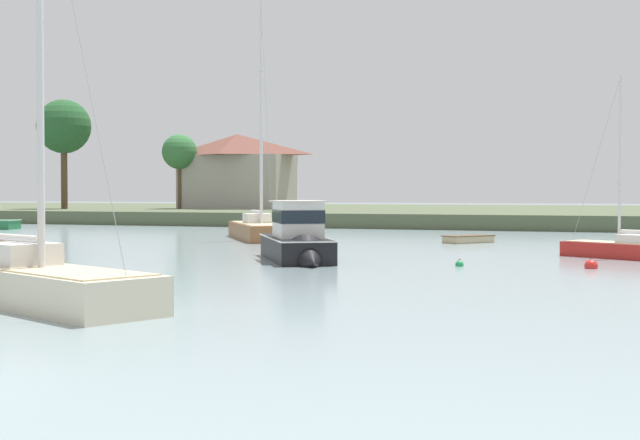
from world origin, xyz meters
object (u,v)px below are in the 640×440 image
at_px(sailboat_cream, 27,292).
at_px(sailboat_red, 629,254).
at_px(sailboat_wood, 259,234).
at_px(mooring_buoy_green, 459,265).
at_px(mooring_buoy_red, 591,266).
at_px(dinghy_orange, 10,244).
at_px(dinghy_sand, 468,240).
at_px(cruiser_black, 299,246).

relative_size(sailboat_cream, sailboat_red, 1.50).
bearing_deg(sailboat_cream, sailboat_wood, 103.27).
height_order(mooring_buoy_green, mooring_buoy_red, mooring_buoy_red).
height_order(sailboat_wood, sailboat_red, sailboat_wood).
relative_size(dinghy_orange, sailboat_wood, 0.17).
relative_size(sailboat_cream, mooring_buoy_red, 23.02).
relative_size(sailboat_wood, dinghy_sand, 4.71).
bearing_deg(cruiser_black, mooring_buoy_green, -0.55).
bearing_deg(mooring_buoy_green, sailboat_red, 45.59).
bearing_deg(mooring_buoy_green, dinghy_sand, 99.41).
bearing_deg(sailboat_wood, mooring_buoy_green, -44.97).
xyz_separation_m(dinghy_orange, mooring_buoy_green, (26.28, -4.85, -0.06)).
height_order(sailboat_wood, dinghy_sand, sailboat_wood).
relative_size(sailboat_wood, cruiser_black, 1.93).
distance_m(sailboat_wood, cruiser_black, 18.33).
relative_size(mooring_buoy_green, mooring_buoy_red, 0.68).
distance_m(sailboat_wood, sailboat_cream, 32.72).
xyz_separation_m(sailboat_red, mooring_buoy_red, (-1.32, -5.79, -0.11)).
distance_m(sailboat_red, mooring_buoy_red, 5.94).
height_order(dinghy_orange, sailboat_wood, sailboat_wood).
xyz_separation_m(sailboat_cream, dinghy_sand, (5.77, 32.45, -0.14)).
bearing_deg(mooring_buoy_red, mooring_buoy_green, -172.07).
bearing_deg(mooring_buoy_red, dinghy_orange, 172.45).
distance_m(dinghy_sand, sailboat_red, 13.63).
xyz_separation_m(dinghy_orange, sailboat_cream, (17.75, -20.68, 0.17)).
xyz_separation_m(cruiser_black, dinghy_sand, (4.25, 16.55, -0.51)).
bearing_deg(sailboat_red, sailboat_wood, 156.97).
distance_m(sailboat_wood, dinghy_sand, 13.30).
xyz_separation_m(mooring_buoy_green, mooring_buoy_red, (5.05, 0.70, 0.03)).
relative_size(dinghy_sand, sailboat_red, 0.38).
bearing_deg(sailboat_red, mooring_buoy_green, -134.41).
height_order(cruiser_black, mooring_buoy_red, cruiser_black).
height_order(dinghy_orange, mooring_buoy_green, dinghy_orange).
bearing_deg(dinghy_orange, sailboat_red, 2.88).
xyz_separation_m(sailboat_wood, mooring_buoy_red, (21.08, -15.32, -0.22)).
bearing_deg(sailboat_wood, sailboat_red, -23.03).
relative_size(sailboat_wood, sailboat_red, 1.80).
xyz_separation_m(dinghy_sand, sailboat_red, (9.12, -10.12, 0.04)).
height_order(sailboat_wood, cruiser_black, sailboat_wood).
bearing_deg(mooring_buoy_red, sailboat_cream, -129.39).
distance_m(dinghy_orange, dinghy_sand, 26.30).
relative_size(sailboat_red, mooring_buoy_red, 15.33).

